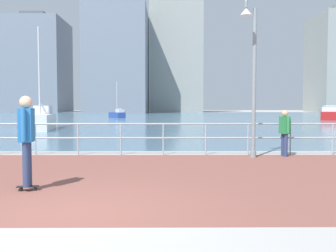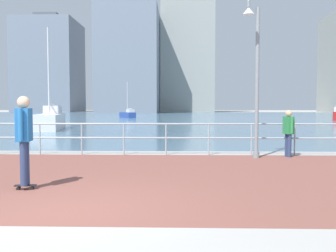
{
  "view_description": "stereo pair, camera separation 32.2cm",
  "coord_description": "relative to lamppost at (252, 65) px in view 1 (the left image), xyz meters",
  "views": [
    {
      "loc": [
        1.46,
        -5.33,
        1.6
      ],
      "look_at": [
        1.54,
        3.89,
        1.1
      ],
      "focal_mm": 38.54,
      "sensor_mm": 36.0,
      "label": 1
    },
    {
      "loc": [
        1.78,
        -5.33,
        1.6
      ],
      "look_at": [
        1.54,
        3.89,
        1.1
      ],
      "focal_mm": 38.54,
      "sensor_mm": 36.0,
      "label": 2
    }
  ],
  "objects": [
    {
      "name": "tower_slate",
      "position": [
        -41.09,
        97.48,
        10.79
      ],
      "size": [
        17.34,
        17.45,
        29.01
      ],
      "color": "slate",
      "rests_on": "ground"
    },
    {
      "name": "brick_paving",
      "position": [
        -4.12,
        -2.84,
        -2.88
      ],
      "size": [
        28.0,
        7.13,
        0.01
      ],
      "primitive_type": "cube",
      "color": "brown",
      "rests_on": "ground"
    },
    {
      "name": "tower_beige",
      "position": [
        -14.55,
        80.29,
        10.17
      ],
      "size": [
        14.78,
        17.89,
        27.75
      ],
      "color": "slate",
      "rests_on": "ground"
    },
    {
      "name": "skateboarder",
      "position": [
        -5.27,
        -4.29,
        -1.79
      ],
      "size": [
        0.41,
        0.56,
        1.8
      ],
      "color": "black",
      "rests_on": "ground"
    },
    {
      "name": "harbor_water",
      "position": [
        -4.12,
        45.72,
        -2.88
      ],
      "size": [
        180.0,
        88.0,
        0.0
      ],
      "primitive_type": "cube",
      "color": "slate",
      "rests_on": "ground"
    },
    {
      "name": "tower_glass",
      "position": [
        0.3,
        92.07,
        17.24
      ],
      "size": [
        14.42,
        14.31,
        41.91
      ],
      "color": "#939993",
      "rests_on": "ground"
    },
    {
      "name": "bystander",
      "position": [
        1.17,
        0.37,
        -2.02
      ],
      "size": [
        0.29,
        0.56,
        1.49
      ],
      "color": "navy",
      "rests_on": "ground"
    },
    {
      "name": "ground",
      "position": [
        -4.12,
        34.24,
        -2.88
      ],
      "size": [
        220.0,
        220.0,
        0.0
      ],
      "primitive_type": "plane",
      "color": "#ADAAA5"
    },
    {
      "name": "waterfront_railing",
      "position": [
        -4.12,
        0.72,
        -2.15
      ],
      "size": [
        25.25,
        0.06,
        1.06
      ],
      "color": "#9EADB7",
      "rests_on": "ground"
    },
    {
      "name": "lamppost",
      "position": [
        0.0,
        0.0,
        0.0
      ],
      "size": [
        0.64,
        0.68,
        5.21
      ],
      "color": "gray",
      "rests_on": "ground"
    },
    {
      "name": "sailboat_blue",
      "position": [
        -9.39,
        39.59,
        -2.4
      ],
      "size": [
        2.76,
        3.68,
        5.06
      ],
      "color": "#284799",
      "rests_on": "ground"
    },
    {
      "name": "sailboat_yellow",
      "position": [
        -11.23,
        13.74,
        -2.21
      ],
      "size": [
        2.42,
        5.17,
        6.99
      ],
      "color": "white",
      "rests_on": "ground"
    }
  ]
}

